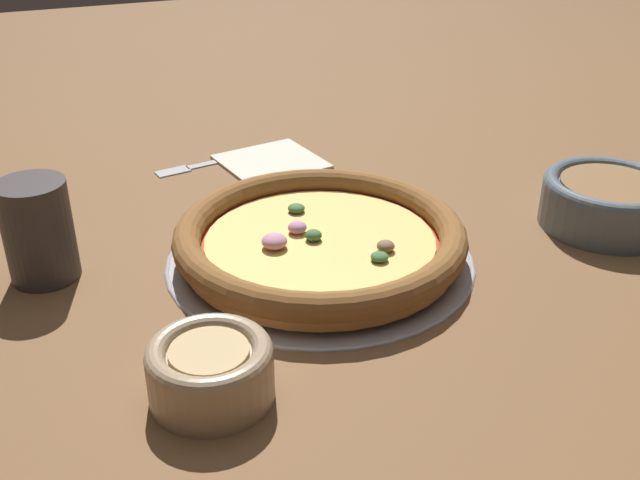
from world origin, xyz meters
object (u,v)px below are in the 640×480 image
Objects in this scene: pizza_tray at (320,257)px; bowl_near at (210,368)px; fork at (214,162)px; pizza at (320,239)px; drinking_cup at (38,231)px; bowl_far at (608,200)px; napkin at (271,160)px.

bowl_near reaches higher than pizza_tray.
pizza_tray reaches higher than fork.
pizza is 0.31m from fork.
bowl_far is at bearing 78.20° from drinking_cup.
pizza is 2.05× the size of bowl_far.
fork is at bearing 164.51° from bowl_near.
bowl_far is at bearing 81.45° from pizza_tray.
fork is at bearing -134.04° from bowl_far.
bowl_far is (0.05, 0.34, 0.03)m from pizza_tray.
pizza is 3.05× the size of bowl_near.
bowl_far reaches higher than napkin.
pizza is at bearing 86.73° from fork.
pizza_tray is 2.25× the size of napkin.
bowl_far is 0.44m from napkin.
napkin is (-0.20, 0.31, -0.05)m from drinking_cup.
bowl_near is at bearing 23.48° from drinking_cup.
bowl_near is at bearing -24.73° from napkin.
pizza reaches higher than fork.
bowl_far is at bearing 126.65° from fork.
pizza_tray is 3.13× the size of drinking_cup.
bowl_near is at bearing -43.98° from pizza.
fork is at bearing -112.49° from napkin.
pizza_tray is at bearing 136.01° from bowl_near.
napkin reaches higher than fork.
pizza is at bearing 74.28° from drinking_cup.
pizza is at bearing -76.10° from pizza_tray.
pizza_tray is 1.06× the size of pizza.
bowl_near is 0.51m from bowl_far.
bowl_far is 0.51m from fork.
bowl_far reaches higher than fork.
bowl_near is 0.49m from napkin.
pizza is at bearing -98.55° from bowl_far.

